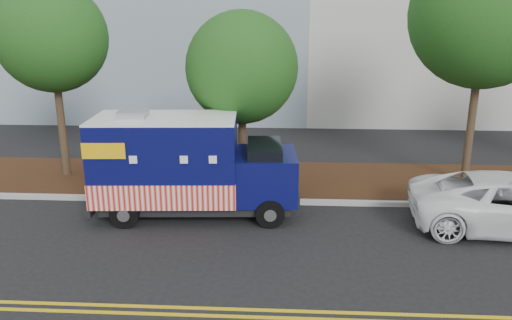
{
  "coord_description": "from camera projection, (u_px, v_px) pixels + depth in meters",
  "views": [
    {
      "loc": [
        0.77,
        -13.22,
        5.8
      ],
      "look_at": [
        0.01,
        0.6,
        1.66
      ],
      "focal_mm": 35.0,
      "sensor_mm": 36.0,
      "label": 1
    }
  ],
  "objects": [
    {
      "name": "curb",
      "position": [
        257.0,
        201.0,
        15.67
      ],
      "size": [
        120.0,
        0.18,
        0.15
      ],
      "primitive_type": "cube",
      "color": "#9E9E99",
      "rests_on": "ground"
    },
    {
      "name": "centerline_near",
      "position": [
        242.0,
        309.0,
        10.09
      ],
      "size": [
        120.0,
        0.1,
        0.01
      ],
      "primitive_type": "cube",
      "color": "gold",
      "rests_on": "ground"
    },
    {
      "name": "food_truck",
      "position": [
        185.0,
        168.0,
        14.49
      ],
      "size": [
        6.08,
        2.59,
        3.14
      ],
      "rotation": [
        0.0,
        0.0,
        0.06
      ],
      "color": "black",
      "rests_on": "ground"
    },
    {
      "name": "tree_a",
      "position": [
        52.0,
        37.0,
        16.63
      ],
      "size": [
        3.7,
        3.7,
        6.82
      ],
      "color": "#38281C",
      "rests_on": "ground"
    },
    {
      "name": "ground",
      "position": [
        254.0,
        221.0,
        14.35
      ],
      "size": [
        120.0,
        120.0,
        0.0
      ],
      "primitive_type": "plane",
      "color": "black",
      "rests_on": "ground"
    },
    {
      "name": "mulch_strip",
      "position": [
        260.0,
        179.0,
        17.68
      ],
      "size": [
        120.0,
        4.0,
        0.15
      ],
      "primitive_type": "cube",
      "color": "#311B0D",
      "rests_on": "ground"
    },
    {
      "name": "tree_b",
      "position": [
        242.0,
        68.0,
        15.86
      ],
      "size": [
        3.59,
        3.59,
        5.87
      ],
      "color": "#38281C",
      "rests_on": "ground"
    },
    {
      "name": "tree_c",
      "position": [
        485.0,
        14.0,
        15.61
      ],
      "size": [
        4.68,
        4.68,
        8.05
      ],
      "color": "#38281C",
      "rests_on": "ground"
    },
    {
      "name": "sign_post",
      "position": [
        138.0,
        161.0,
        16.0
      ],
      "size": [
        0.06,
        0.06,
        2.4
      ],
      "primitive_type": "cube",
      "color": "#473828",
      "rests_on": "ground"
    },
    {
      "name": "centerline_far",
      "position": [
        241.0,
        317.0,
        9.85
      ],
      "size": [
        120.0,
        0.1,
        0.01
      ],
      "primitive_type": "cube",
      "color": "gold",
      "rests_on": "ground"
    }
  ]
}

